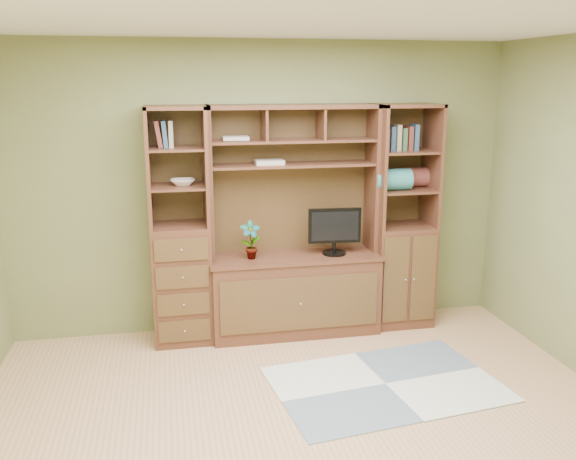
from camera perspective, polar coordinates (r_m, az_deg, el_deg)
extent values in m
cube|color=tan|center=(4.15, 2.51, -19.02)|extent=(4.60, 4.10, 0.04)
cube|color=white|center=(3.50, 2.98, 19.51)|extent=(4.60, 4.10, 0.04)
cube|color=olive|center=(5.53, -2.33, 3.93)|extent=(4.50, 0.04, 2.60)
cube|color=olive|center=(1.89, 18.39, -17.35)|extent=(4.50, 0.04, 2.60)
cube|color=#4E2A1B|center=(5.37, 0.63, 0.65)|extent=(1.54, 0.53, 2.05)
cube|color=#4E2A1B|center=(5.30, -10.09, 0.25)|extent=(0.50, 0.45, 2.05)
cube|color=#4E2A1B|center=(5.71, 10.66, 1.20)|extent=(0.55, 0.45, 2.05)
cube|color=#A4A9AA|center=(4.83, 9.12, -14.05)|extent=(1.80, 1.32, 0.01)
cube|color=black|center=(5.43, 4.39, 0.68)|extent=(0.49, 0.25, 0.58)
imported|color=#9B3E34|center=(5.30, -3.52, -0.95)|extent=(0.18, 0.12, 0.34)
cube|color=#B3A498|center=(5.33, -1.77, 6.38)|extent=(0.25, 0.18, 0.04)
imported|color=silver|center=(5.23, -9.83, 4.43)|extent=(0.21, 0.21, 0.05)
cube|color=#2C7475|center=(5.55, 9.72, 4.67)|extent=(0.33, 0.19, 0.19)
cube|color=brown|center=(5.75, 11.34, 4.85)|extent=(0.32, 0.18, 0.18)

